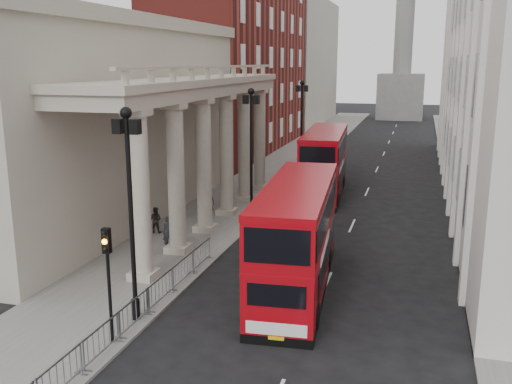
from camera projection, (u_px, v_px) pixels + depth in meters
ground at (95, 376)px, 18.65m from camera, size 260.00×260.00×0.00m
sidewalk_west at (258, 184)px, 47.54m from camera, size 6.00×140.00×0.12m
sidewalk_east at (467, 197)px, 43.09m from camera, size 3.00×140.00×0.12m
kerb at (292, 186)px, 46.74m from camera, size 0.20×140.00×0.14m
portico_building at (97, 125)px, 37.01m from camera, size 9.00×28.00×12.00m
brick_building at (238, 53)px, 63.99m from camera, size 9.00×32.00×22.00m
west_building_far at (297, 62)px, 94.19m from camera, size 9.00×30.00×20.00m
monument_column at (404, 27)px, 99.64m from camera, size 8.00×8.00×54.20m
lamp_post_south at (130, 201)px, 21.46m from camera, size 1.05×0.44×8.32m
lamp_post_mid at (251, 144)px, 36.45m from camera, size 1.05×0.44×8.32m
lamp_post_north at (302, 120)px, 51.44m from camera, size 1.05×0.44×8.32m
traffic_light at (108, 264)px, 19.94m from camera, size 0.28×0.33×4.30m
crowd_barriers at (119, 326)px, 20.67m from camera, size 0.50×18.75×1.10m
bus_near at (297, 235)px, 25.29m from camera, size 3.61×11.37×4.83m
bus_far at (325, 161)px, 43.70m from camera, size 3.59×11.63×4.95m
pedestrian_a at (169, 233)px, 30.57m from camera, size 0.79×0.67×1.84m
pedestrian_b at (156, 220)px, 33.75m from camera, size 0.77×0.61×1.55m
pedestrian_c at (209, 201)px, 38.46m from camera, size 0.76×0.51×1.52m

